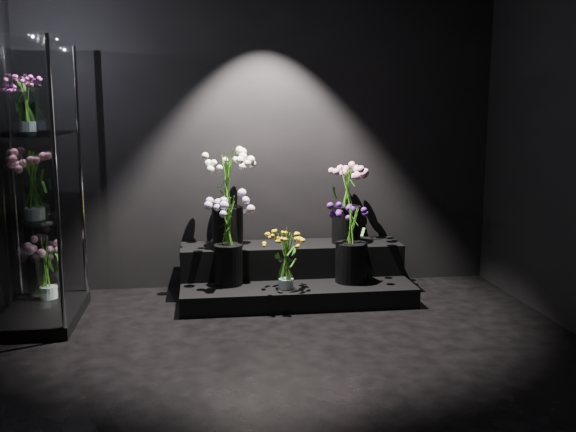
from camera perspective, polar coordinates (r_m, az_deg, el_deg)
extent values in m
plane|color=black|center=(3.83, 0.89, -14.14)|extent=(4.00, 4.00, 0.00)
plane|color=black|center=(5.48, -2.21, 8.19)|extent=(4.00, 0.00, 4.00)
plane|color=black|center=(1.56, 12.05, 3.99)|extent=(4.00, 0.00, 4.00)
cube|color=black|center=(5.26, 0.63, -6.50)|extent=(1.84, 0.82, 0.15)
cube|color=black|center=(5.40, 0.32, -3.81)|extent=(1.84, 0.41, 0.26)
cube|color=black|center=(5.06, -21.06, -8.20)|extent=(0.54, 0.91, 0.09)
cube|color=white|center=(4.90, -21.58, -0.09)|extent=(0.48, 0.85, 0.01)
cube|color=white|center=(4.84, -22.02, 6.80)|extent=(0.48, 0.85, 0.01)
cylinder|color=white|center=(4.97, -0.18, -5.23)|extent=(0.12, 0.12, 0.22)
cylinder|color=black|center=(5.09, -5.32, -4.33)|extent=(0.22, 0.22, 0.32)
cylinder|color=black|center=(5.17, 5.64, -4.12)|extent=(0.25, 0.25, 0.32)
cylinder|color=black|center=(5.27, -5.39, -0.94)|extent=(0.25, 0.25, 0.33)
cylinder|color=black|center=(5.41, 5.20, -0.75)|extent=(0.24, 0.24, 0.31)
cylinder|color=white|center=(4.72, -21.64, 1.08)|extent=(0.15, 0.15, 0.23)
cylinder|color=white|center=(4.99, -22.14, 8.15)|extent=(0.12, 0.12, 0.21)
cylinder|color=white|center=(5.25, -20.56, -5.45)|extent=(0.14, 0.14, 0.28)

